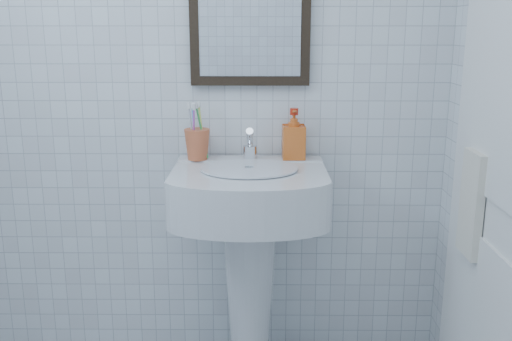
{
  "coord_description": "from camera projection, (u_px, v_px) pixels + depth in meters",
  "views": [
    {
      "loc": [
        0.29,
        -1.25,
        1.48
      ],
      "look_at": [
        0.27,
        0.86,
        0.95
      ],
      "focal_mm": 40.0,
      "sensor_mm": 36.0,
      "label": 1
    }
  ],
  "objects": [
    {
      "name": "toothbrush_cup",
      "position": [
        197.0,
        144.0,
        2.4
      ],
      "size": [
        0.13,
        0.13,
        0.13
      ],
      "primitive_type": null,
      "rotation": [
        0.0,
        0.0,
        0.18
      ],
      "color": "#C85D35",
      "rests_on": "washbasin"
    },
    {
      "name": "hand_towel",
      "position": [
        471.0,
        204.0,
        2.02
      ],
      "size": [
        0.03,
        0.16,
        0.38
      ],
      "primitive_type": "cube",
      "color": "silver",
      "rests_on": "towel_ring"
    },
    {
      "name": "washbasin",
      "position": [
        250.0,
        236.0,
        2.38
      ],
      "size": [
        0.61,
        0.45,
        0.94
      ],
      "color": "silver",
      "rests_on": "ground"
    },
    {
      "name": "wall_mirror",
      "position": [
        250.0,
        9.0,
        2.34
      ],
      "size": [
        0.5,
        0.04,
        0.62
      ],
      "color": "black",
      "rests_on": "wall_back"
    },
    {
      "name": "faucet",
      "position": [
        250.0,
        146.0,
        2.4
      ],
      "size": [
        0.06,
        0.13,
        0.15
      ],
      "color": "silver",
      "rests_on": "washbasin"
    },
    {
      "name": "bathroom_door",
      "position": [
        503.0,
        179.0,
        1.85
      ],
      "size": [
        0.04,
        0.8,
        2.0
      ],
      "primitive_type": "cube",
      "color": "silver",
      "rests_on": "ground"
    },
    {
      "name": "wall_back",
      "position": [
        193.0,
        82.0,
        2.43
      ],
      "size": [
        2.2,
        0.02,
        2.5
      ],
      "primitive_type": "cube",
      "color": "silver",
      "rests_on": "ground"
    },
    {
      "name": "soap_dispenser",
      "position": [
        294.0,
        134.0,
        2.41
      ],
      "size": [
        0.1,
        0.1,
        0.21
      ],
      "primitive_type": "imported",
      "rotation": [
        0.0,
        0.0,
        0.03
      ],
      "color": "red",
      "rests_on": "washbasin"
    },
    {
      "name": "towel_ring",
      "position": [
        482.0,
        155.0,
        1.97
      ],
      "size": [
        0.01,
        0.18,
        0.18
      ],
      "primitive_type": "torus",
      "rotation": [
        0.0,
        1.57,
        0.0
      ],
      "color": "silver",
      "rests_on": "wall_right"
    }
  ]
}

